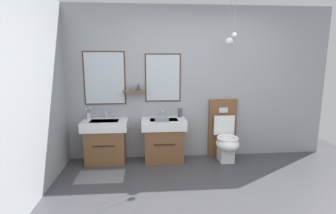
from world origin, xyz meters
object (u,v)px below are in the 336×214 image
toothbrush_cup (89,115)px  soap_dispenser (180,112)px  vanity_sink_right (164,139)px  toilet (225,138)px  vanity_sink_left (106,140)px  folded_hand_towel (162,120)px

toothbrush_cup → soap_dispenser: size_ratio=1.07×
soap_dispenser → vanity_sink_right: bearing=-152.2°
toilet → soap_dispenser: (-0.74, 0.17, 0.41)m
vanity_sink_left → vanity_sink_right: 0.95m
vanity_sink_right → folded_hand_towel: folded_hand_towel is taller
toilet → folded_hand_towel: 1.13m
vanity_sink_left → toilet: size_ratio=0.72×
toilet → soap_dispenser: 0.86m
vanity_sink_right → soap_dispenser: soap_dispenser is taller
toothbrush_cup → vanity_sink_right: bearing=-6.6°
toothbrush_cup → toilet: bearing=-4.1°
soap_dispenser → folded_hand_towel: size_ratio=0.85×
toothbrush_cup → soap_dispenser: bearing=0.4°
toilet → toothbrush_cup: bearing=175.9°
vanity_sink_right → toilet: 1.03m
vanity_sink_left → soap_dispenser: soap_dispenser is taller
folded_hand_towel → soap_dispenser: bearing=39.7°
vanity_sink_right → toothbrush_cup: size_ratio=3.59×
vanity_sink_left → soap_dispenser: size_ratio=3.84×
vanity_sink_right → toilet: toilet is taller
toilet → folded_hand_towel: (-1.07, -0.10, 0.35)m
vanity_sink_left → folded_hand_towel: size_ratio=3.27×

